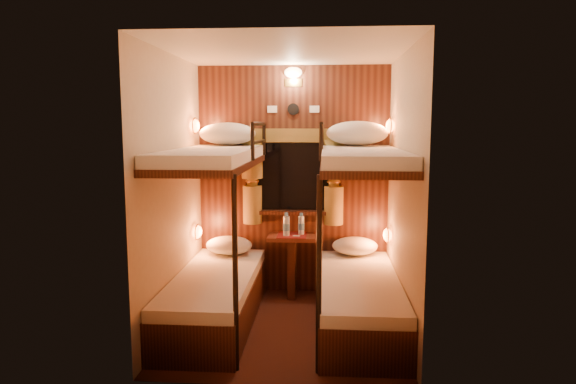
# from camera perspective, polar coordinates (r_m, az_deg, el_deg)

# --- Properties ---
(floor) EXTENTS (2.10, 2.10, 0.00)m
(floor) POSITION_cam_1_polar(r_m,az_deg,el_deg) (4.73, -0.24, -14.76)
(floor) COLOR #33170E
(floor) RESTS_ON ground
(ceiling) EXTENTS (2.10, 2.10, 0.00)m
(ceiling) POSITION_cam_1_polar(r_m,az_deg,el_deg) (4.42, -0.26, 15.40)
(ceiling) COLOR silver
(ceiling) RESTS_ON wall_back
(wall_back) EXTENTS (2.40, 0.00, 2.40)m
(wall_back) POSITION_cam_1_polar(r_m,az_deg,el_deg) (5.46, 0.60, 1.28)
(wall_back) COLOR #C6B293
(wall_back) RESTS_ON floor
(wall_front) EXTENTS (2.40, 0.00, 2.40)m
(wall_front) POSITION_cam_1_polar(r_m,az_deg,el_deg) (3.39, -1.62, -2.61)
(wall_front) COLOR #C6B293
(wall_front) RESTS_ON floor
(wall_left) EXTENTS (0.00, 2.40, 2.40)m
(wall_left) POSITION_cam_1_polar(r_m,az_deg,el_deg) (4.60, -12.76, -0.08)
(wall_left) COLOR #C6B293
(wall_left) RESTS_ON floor
(wall_right) EXTENTS (0.00, 2.40, 2.40)m
(wall_right) POSITION_cam_1_polar(r_m,az_deg,el_deg) (4.45, 12.68, -0.33)
(wall_right) COLOR #C6B293
(wall_right) RESTS_ON floor
(back_panel) EXTENTS (2.00, 0.03, 2.40)m
(back_panel) POSITION_cam_1_polar(r_m,az_deg,el_deg) (5.44, 0.59, 1.26)
(back_panel) COLOR black
(back_panel) RESTS_ON floor
(bunk_left) EXTENTS (0.72, 1.90, 1.82)m
(bunk_left) POSITION_cam_1_polar(r_m,az_deg,el_deg) (4.71, -8.14, -7.77)
(bunk_left) COLOR black
(bunk_left) RESTS_ON floor
(bunk_right) EXTENTS (0.72, 1.90, 1.82)m
(bunk_right) POSITION_cam_1_polar(r_m,az_deg,el_deg) (4.61, 7.95, -8.09)
(bunk_right) COLOR black
(bunk_right) RESTS_ON floor
(window) EXTENTS (1.00, 0.12, 0.79)m
(window) POSITION_cam_1_polar(r_m,az_deg,el_deg) (5.41, 0.57, 1.03)
(window) COLOR black
(window) RESTS_ON back_panel
(curtains) EXTENTS (1.10, 0.22, 1.00)m
(curtains) POSITION_cam_1_polar(r_m,az_deg,el_deg) (5.37, 0.55, 1.87)
(curtains) COLOR olive
(curtains) RESTS_ON back_panel
(back_fixtures) EXTENTS (0.54, 0.09, 0.48)m
(back_fixtures) POSITION_cam_1_polar(r_m,az_deg,el_deg) (5.39, 0.58, 12.34)
(back_fixtures) COLOR black
(back_fixtures) RESTS_ON back_panel
(reading_lamps) EXTENTS (2.00, 0.20, 1.25)m
(reading_lamps) POSITION_cam_1_polar(r_m,az_deg,el_deg) (5.11, 0.35, 1.30)
(reading_lamps) COLOR orange
(reading_lamps) RESTS_ON wall_left
(table) EXTENTS (0.50, 0.34, 0.66)m
(table) POSITION_cam_1_polar(r_m,az_deg,el_deg) (5.41, 0.45, -7.25)
(table) COLOR #511D12
(table) RESTS_ON floor
(bottle_left) EXTENTS (0.07, 0.07, 0.24)m
(bottle_left) POSITION_cam_1_polar(r_m,az_deg,el_deg) (5.29, -0.19, -3.80)
(bottle_left) COLOR #99BFE5
(bottle_left) RESTS_ON table
(bottle_right) EXTENTS (0.07, 0.07, 0.23)m
(bottle_right) POSITION_cam_1_polar(r_m,az_deg,el_deg) (5.36, 1.48, -3.72)
(bottle_right) COLOR #99BFE5
(bottle_right) RESTS_ON table
(sachet_a) EXTENTS (0.08, 0.06, 0.01)m
(sachet_a) POSITION_cam_1_polar(r_m,az_deg,el_deg) (5.30, 0.94, -4.91)
(sachet_a) COLOR silver
(sachet_a) RESTS_ON table
(sachet_b) EXTENTS (0.08, 0.07, 0.00)m
(sachet_b) POSITION_cam_1_polar(r_m,az_deg,el_deg) (5.41, 1.25, -4.67)
(sachet_b) COLOR silver
(sachet_b) RESTS_ON table
(pillow_lower_left) EXTENTS (0.48, 0.34, 0.19)m
(pillow_lower_left) POSITION_cam_1_polar(r_m,az_deg,el_deg) (5.37, -6.57, -5.90)
(pillow_lower_left) COLOR silver
(pillow_lower_left) RESTS_ON bunk_left
(pillow_lower_right) EXTENTS (0.47, 0.33, 0.18)m
(pillow_lower_right) POSITION_cam_1_polar(r_m,az_deg,el_deg) (5.36, 7.43, -5.97)
(pillow_lower_right) COLOR silver
(pillow_lower_right) RESTS_ON bunk_right
(pillow_upper_left) EXTENTS (0.57, 0.41, 0.23)m
(pillow_upper_left) POSITION_cam_1_polar(r_m,az_deg,el_deg) (5.24, -6.74, 6.45)
(pillow_upper_left) COLOR silver
(pillow_upper_left) RESTS_ON bunk_left
(pillow_upper_right) EXTENTS (0.61, 0.43, 0.24)m
(pillow_upper_right) POSITION_cam_1_polar(r_m,az_deg,el_deg) (5.13, 7.71, 6.50)
(pillow_upper_right) COLOR silver
(pillow_upper_right) RESTS_ON bunk_right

